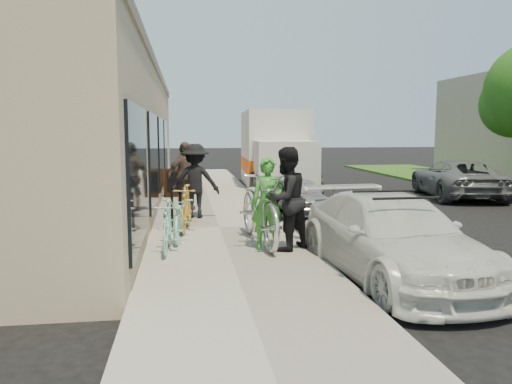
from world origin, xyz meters
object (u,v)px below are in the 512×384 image
cruiser_bike_c (186,208)px  bike_rack (176,205)px  man_standing (286,199)px  woman_rider (268,204)px  bystander_b (184,176)px  tandem_bike (260,207)px  sedan_silver (300,195)px  cruiser_bike_b (180,218)px  far_car_gray (456,179)px  cruiser_bike_a (168,226)px  sandwich_board (173,183)px  sedan_white (391,237)px  bystander_a (195,181)px  moving_truck (276,155)px

cruiser_bike_c → bike_rack: bearing=132.3°
man_standing → woman_rider: bearing=-48.9°
cruiser_bike_c → bystander_b: bystander_b is taller
tandem_bike → man_standing: (0.37, -0.63, 0.24)m
sedan_silver → bystander_b: bystander_b is taller
bike_rack → cruiser_bike_b: size_ratio=0.51×
cruiser_bike_c → woman_rider: bearing=-47.2°
cruiser_bike_b → cruiser_bike_c: cruiser_bike_c is taller
far_car_gray → tandem_bike: size_ratio=1.77×
woman_rider → cruiser_bike_a: woman_rider is taller
cruiser_bike_b → sandwich_board: bearing=95.6°
bike_rack → tandem_bike: size_ratio=0.32×
sedan_silver → far_car_gray: 6.63m
far_car_gray → bystander_b: bystander_b is taller
far_car_gray → woman_rider: woman_rider is taller
sandwich_board → sedan_white: bearing=-83.3°
sedan_silver → far_car_gray: size_ratio=0.62×
cruiser_bike_b → bystander_a: 2.55m
moving_truck → sandwich_board: bearing=-139.7°
sedan_white → man_standing: man_standing is taller
moving_truck → tandem_bike: moving_truck is taller
sedan_silver → man_standing: size_ratio=1.57×
tandem_bike → woman_rider: bearing=-89.3°
bystander_b → woman_rider: bearing=-110.2°
moving_truck → cruiser_bike_c: bearing=-109.7°
sedan_white → sedan_silver: 6.30m
moving_truck → woman_rider: size_ratio=3.80×
sedan_white → cruiser_bike_b: sedan_white is taller
woman_rider → cruiser_bike_b: size_ratio=1.02×
bike_rack → cruiser_bike_b: 1.19m
sedan_white → far_car_gray: 10.73m
sedan_silver → moving_truck: size_ratio=0.46×
tandem_bike → woman_rider: 0.58m
bike_rack → sedan_silver: bearing=36.4°
woman_rider → bystander_a: bearing=124.2°
bike_rack → bystander_a: bearing=70.5°
far_car_gray → woman_rider: (-7.87, -7.28, 0.33)m
sedan_silver → bystander_a: bearing=-161.5°
woman_rider → man_standing: bearing=2.6°
sedan_white → bystander_b: 7.13m
tandem_bike → cruiser_bike_c: (-1.41, 1.43, -0.21)m
sedan_white → moving_truck: moving_truck is taller
cruiser_bike_b → bystander_a: bystander_a is taller
woman_rider → cruiser_bike_c: bearing=141.6°
cruiser_bike_c → sedan_silver: bearing=47.8°
cruiser_bike_c → cruiser_bike_b: bearing=-92.1°
woman_rider → man_standing: 0.34m
tandem_bike → bystander_b: bearing=103.3°
far_car_gray → tandem_bike: (-7.93, -6.71, 0.19)m
sedan_silver → tandem_bike: size_ratio=1.10×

